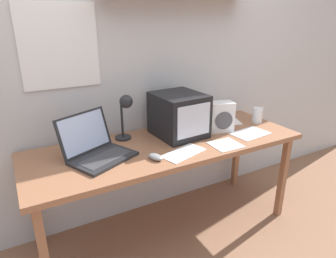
{
  "coord_description": "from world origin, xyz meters",
  "views": [
    {
      "loc": [
        -0.9,
        -1.62,
        1.51
      ],
      "look_at": [
        0.0,
        0.0,
        0.81
      ],
      "focal_mm": 32.0,
      "sensor_mm": 36.0,
      "label": 1
    }
  ],
  "objects_px": {
    "loose_paper_near_monitor": "(184,153)",
    "printed_handout": "(223,121)",
    "corner_desk": "(168,151)",
    "desk_lamp": "(125,110)",
    "loose_paper_near_laptop": "(250,133)",
    "juice_glass": "(257,116)",
    "computer_mouse": "(156,157)",
    "space_heater": "(221,117)",
    "laptop": "(95,147)",
    "open_notebook": "(226,145)",
    "crt_monitor": "(179,115)"
  },
  "relations": [
    {
      "from": "loose_paper_near_monitor",
      "to": "printed_handout",
      "type": "bearing_deg",
      "value": 31.06
    },
    {
      "from": "corner_desk",
      "to": "desk_lamp",
      "type": "height_order",
      "value": "desk_lamp"
    },
    {
      "from": "printed_handout",
      "to": "loose_paper_near_laptop",
      "type": "relative_size",
      "value": 1.11
    },
    {
      "from": "loose_paper_near_laptop",
      "to": "desk_lamp",
      "type": "bearing_deg",
      "value": 158.68
    },
    {
      "from": "juice_glass",
      "to": "computer_mouse",
      "type": "relative_size",
      "value": 1.05
    },
    {
      "from": "space_heater",
      "to": "computer_mouse",
      "type": "bearing_deg",
      "value": -146.07
    },
    {
      "from": "desk_lamp",
      "to": "printed_handout",
      "type": "relative_size",
      "value": 1.02
    },
    {
      "from": "laptop",
      "to": "corner_desk",
      "type": "bearing_deg",
      "value": -28.03
    },
    {
      "from": "open_notebook",
      "to": "loose_paper_near_laptop",
      "type": "distance_m",
      "value": 0.3
    },
    {
      "from": "computer_mouse",
      "to": "corner_desk",
      "type": "bearing_deg",
      "value": 44.31
    },
    {
      "from": "loose_paper_near_monitor",
      "to": "loose_paper_near_laptop",
      "type": "height_order",
      "value": "same"
    },
    {
      "from": "loose_paper_near_monitor",
      "to": "space_heater",
      "type": "bearing_deg",
      "value": 24.06
    },
    {
      "from": "laptop",
      "to": "loose_paper_near_monitor",
      "type": "relative_size",
      "value": 1.45
    },
    {
      "from": "open_notebook",
      "to": "loose_paper_near_monitor",
      "type": "bearing_deg",
      "value": 175.25
    },
    {
      "from": "laptop",
      "to": "printed_handout",
      "type": "xyz_separation_m",
      "value": [
        1.09,
        0.14,
        -0.06
      ]
    },
    {
      "from": "corner_desk",
      "to": "desk_lamp",
      "type": "bearing_deg",
      "value": 141.07
    },
    {
      "from": "computer_mouse",
      "to": "open_notebook",
      "type": "bearing_deg",
      "value": -4.06
    },
    {
      "from": "corner_desk",
      "to": "printed_handout",
      "type": "xyz_separation_m",
      "value": [
        0.6,
        0.17,
        0.06
      ]
    },
    {
      "from": "corner_desk",
      "to": "loose_paper_near_laptop",
      "type": "height_order",
      "value": "loose_paper_near_laptop"
    },
    {
      "from": "crt_monitor",
      "to": "desk_lamp",
      "type": "relative_size",
      "value": 1.17
    },
    {
      "from": "corner_desk",
      "to": "open_notebook",
      "type": "xyz_separation_m",
      "value": [
        0.32,
        -0.22,
        0.06
      ]
    },
    {
      "from": "juice_glass",
      "to": "loose_paper_near_laptop",
      "type": "height_order",
      "value": "juice_glass"
    },
    {
      "from": "corner_desk",
      "to": "loose_paper_near_laptop",
      "type": "distance_m",
      "value": 0.62
    },
    {
      "from": "laptop",
      "to": "juice_glass",
      "type": "distance_m",
      "value": 1.31
    },
    {
      "from": "space_heater",
      "to": "open_notebook",
      "type": "relative_size",
      "value": 1.13
    },
    {
      "from": "crt_monitor",
      "to": "desk_lamp",
      "type": "height_order",
      "value": "desk_lamp"
    },
    {
      "from": "laptop",
      "to": "computer_mouse",
      "type": "xyz_separation_m",
      "value": [
        0.3,
        -0.21,
        -0.05
      ]
    },
    {
      "from": "computer_mouse",
      "to": "crt_monitor",
      "type": "bearing_deg",
      "value": 40.34
    },
    {
      "from": "crt_monitor",
      "to": "loose_paper_near_laptop",
      "type": "xyz_separation_m",
      "value": [
        0.47,
        -0.23,
        -0.15
      ]
    },
    {
      "from": "corner_desk",
      "to": "space_heater",
      "type": "relative_size",
      "value": 8.45
    },
    {
      "from": "space_heater",
      "to": "loose_paper_near_monitor",
      "type": "xyz_separation_m",
      "value": [
        -0.44,
        -0.2,
        -0.11
      ]
    },
    {
      "from": "crt_monitor",
      "to": "loose_paper_near_laptop",
      "type": "relative_size",
      "value": 1.32
    },
    {
      "from": "laptop",
      "to": "open_notebook",
      "type": "distance_m",
      "value": 0.84
    },
    {
      "from": "printed_handout",
      "to": "loose_paper_near_laptop",
      "type": "bearing_deg",
      "value": -89.5
    },
    {
      "from": "laptop",
      "to": "desk_lamp",
      "type": "bearing_deg",
      "value": 5.91
    },
    {
      "from": "laptop",
      "to": "loose_paper_near_monitor",
      "type": "bearing_deg",
      "value": -48.6
    },
    {
      "from": "open_notebook",
      "to": "corner_desk",
      "type": "bearing_deg",
      "value": 145.85
    },
    {
      "from": "crt_monitor",
      "to": "space_heater",
      "type": "bearing_deg",
      "value": -18.84
    },
    {
      "from": "crt_monitor",
      "to": "juice_glass",
      "type": "relative_size",
      "value": 3.05
    },
    {
      "from": "computer_mouse",
      "to": "laptop",
      "type": "bearing_deg",
      "value": 145.27
    },
    {
      "from": "desk_lamp",
      "to": "printed_handout",
      "type": "bearing_deg",
      "value": -19.88
    },
    {
      "from": "corner_desk",
      "to": "space_heater",
      "type": "distance_m",
      "value": 0.48
    },
    {
      "from": "laptop",
      "to": "computer_mouse",
      "type": "height_order",
      "value": "laptop"
    },
    {
      "from": "crt_monitor",
      "to": "open_notebook",
      "type": "xyz_separation_m",
      "value": [
        0.18,
        -0.31,
        -0.15
      ]
    },
    {
      "from": "juice_glass",
      "to": "loose_paper_near_monitor",
      "type": "xyz_separation_m",
      "value": [
        -0.82,
        -0.2,
        -0.05
      ]
    },
    {
      "from": "corner_desk",
      "to": "desk_lamp",
      "type": "relative_size",
      "value": 5.81
    },
    {
      "from": "crt_monitor",
      "to": "laptop",
      "type": "height_order",
      "value": "crt_monitor"
    },
    {
      "from": "computer_mouse",
      "to": "printed_handout",
      "type": "relative_size",
      "value": 0.37
    },
    {
      "from": "crt_monitor",
      "to": "printed_handout",
      "type": "distance_m",
      "value": 0.49
    },
    {
      "from": "crt_monitor",
      "to": "space_heater",
      "type": "height_order",
      "value": "crt_monitor"
    }
  ]
}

